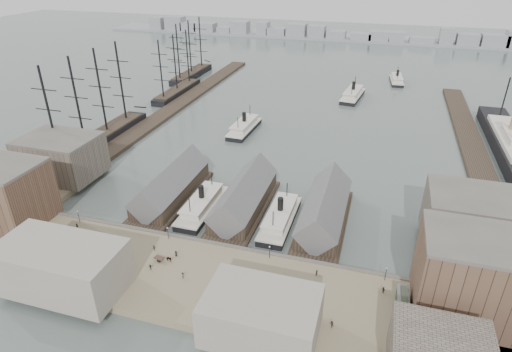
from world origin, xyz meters
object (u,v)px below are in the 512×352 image
(ocean_steamer, at_px, (510,144))
(ferry_docked_west, at_px, (202,205))
(horse_cart_center, at_px, (166,259))
(tram, at_px, (403,305))
(horse_cart_right, at_px, (260,299))
(horse_cart_left, at_px, (62,242))

(ocean_steamer, bearing_deg, ferry_docked_west, -142.77)
(ocean_steamer, height_order, horse_cart_center, ocean_steamer)
(horse_cart_center, bearing_deg, ocean_steamer, -33.48)
(tram, bearing_deg, ocean_steamer, 66.56)
(ocean_steamer, bearing_deg, horse_cart_right, -122.84)
(tram, height_order, horse_cart_right, tram)
(ocean_steamer, relative_size, horse_cart_left, 18.75)
(ocean_steamer, bearing_deg, horse_cart_left, -140.50)
(ferry_docked_west, relative_size, horse_cart_center, 5.51)
(ferry_docked_west, bearing_deg, ocean_steamer, 37.23)
(horse_cart_right, bearing_deg, ocean_steamer, -62.32)
(ferry_docked_west, height_order, tram, ferry_docked_west)
(horse_cart_left, relative_size, horse_cart_right, 0.98)
(ferry_docked_west, height_order, horse_cart_center, ferry_docked_west)
(horse_cart_left, bearing_deg, ferry_docked_west, -38.34)
(tram, bearing_deg, ferry_docked_west, 152.78)
(ferry_docked_west, distance_m, horse_cart_center, 29.03)
(tram, height_order, horse_cart_left, tram)
(tram, xyz_separation_m, horse_cart_right, (-31.73, -6.66, -1.01))
(horse_cart_left, bearing_deg, horse_cart_center, -81.44)
(tram, bearing_deg, horse_cart_left, 179.03)
(ocean_steamer, distance_m, horse_cart_left, 173.94)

